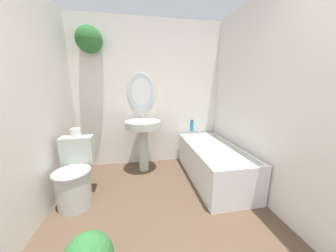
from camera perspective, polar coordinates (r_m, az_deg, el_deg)
wall_back at (r=2.92m, az=-8.53°, el=12.25°), size 2.54×0.37×2.40m
wall_left at (r=1.86m, az=-44.13°, el=5.06°), size 0.06×2.86×2.40m
wall_right at (r=2.12m, az=33.25°, el=7.16°), size 0.06×2.86×2.40m
toilet at (r=2.30m, az=-28.96°, el=-15.17°), size 0.39×0.54×0.76m
pedestal_sink at (r=2.69m, az=-8.44°, el=-2.52°), size 0.55×0.55×0.92m
bathtub at (r=2.62m, az=15.00°, el=-11.52°), size 0.67×1.42×0.59m
shampoo_bottle at (r=2.98m, az=8.08°, el=0.06°), size 0.07×0.07×0.19m
toilet_paper_roll at (r=2.30m, az=-28.82°, el=-2.00°), size 0.11×0.11×0.10m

